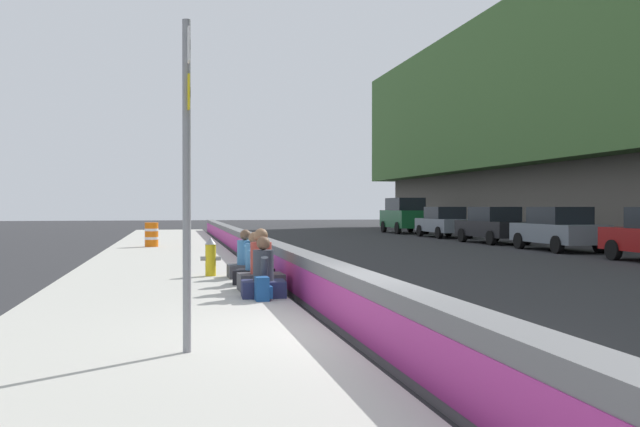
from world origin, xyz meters
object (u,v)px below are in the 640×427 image
object	(u,v)px
backpack	(263,289)
parked_car_midline	(493,225)
seated_person_far	(245,262)
seated_person_foreground	(263,278)
parked_car_farther	(404,215)
seated_person_middle	(261,271)
parked_car_far	(444,222)
parked_car_fourth	(558,229)
fire_hydrant	(211,256)
seated_person_rear	(254,268)
construction_barrel	(152,235)
route_sign_post	(187,161)

from	to	relation	value
backpack	parked_car_midline	distance (m)	22.55
seated_person_far	seated_person_foreground	bearing A→B (deg)	179.44
seated_person_foreground	parked_car_farther	size ratio (longest dim) A/B	0.22
seated_person_middle	parked_car_far	xyz separation A→B (m)	(23.11, -13.10, 0.36)
seated_person_middle	backpack	xyz separation A→B (m)	(-1.44, 0.15, -0.17)
parked_car_fourth	parked_car_far	xyz separation A→B (m)	(11.80, -0.11, 0.00)
seated_person_far	parked_car_far	size ratio (longest dim) A/B	0.24
fire_hydrant	seated_person_foreground	bearing A→B (deg)	-169.69
seated_person_rear	parked_car_far	xyz separation A→B (m)	(21.98, -13.10, 0.39)
seated_person_foreground	parked_car_far	size ratio (longest dim) A/B	0.23
construction_barrel	route_sign_post	bearing A→B (deg)	-177.24
parked_car_midline	parked_car_far	world-z (taller)	same
fire_hydrant	parked_car_fourth	bearing A→B (deg)	-58.70
seated_person_middle	parked_car_farther	bearing A→B (deg)	-23.76
seated_person_foreground	seated_person_middle	distance (m)	0.96
parked_car_midline	parked_car_farther	distance (m)	12.67
parked_car_fourth	parked_car_farther	bearing A→B (deg)	-0.02
seated_person_far	parked_car_midline	bearing A→B (deg)	-42.14
seated_person_far	fire_hydrant	bearing A→B (deg)	56.67
seated_person_far	parked_car_fourth	xyz separation A→B (m)	(8.87, -13.04, 0.39)
parked_car_midline	backpack	bearing A→B (deg)	144.30
seated_person_rear	parked_car_fourth	bearing A→B (deg)	-51.91
seated_person_far	seated_person_rear	bearing A→B (deg)	-177.89
parked_car_midline	seated_person_far	bearing A→B (deg)	137.86
seated_person_foreground	seated_person_far	world-z (taller)	seated_person_far
seated_person_foreground	parked_car_far	distance (m)	27.44
seated_person_far	backpack	distance (m)	3.89
backpack	seated_person_middle	bearing A→B (deg)	-6.05
seated_person_rear	parked_car_farther	xyz separation A→B (m)	(28.41, -13.00, 0.71)
parked_car_far	parked_car_fourth	bearing A→B (deg)	179.47
route_sign_post	backpack	world-z (taller)	route_sign_post
route_sign_post	seated_person_rear	distance (m)	6.88
seated_person_middle	parked_car_midline	bearing A→B (deg)	-37.63
fire_hydrant	seated_person_middle	bearing A→B (deg)	-164.99
parked_car_far	backpack	bearing A→B (deg)	151.64
seated_person_middle	backpack	distance (m)	1.46
parked_car_farther	seated_person_rear	bearing A→B (deg)	155.41
seated_person_rear	parked_car_fourth	distance (m)	16.51
route_sign_post	seated_person_rear	bearing A→B (deg)	-12.81
route_sign_post	seated_person_foreground	distance (m)	4.94
route_sign_post	seated_person_middle	bearing A→B (deg)	-15.35
construction_barrel	parked_car_fourth	size ratio (longest dim) A/B	0.21
seated_person_middle	seated_person_far	distance (m)	2.44
seated_person_foreground	parked_car_fourth	size ratio (longest dim) A/B	0.23
seated_person_far	parked_car_far	bearing A→B (deg)	-32.47
construction_barrel	seated_person_rear	bearing A→B (deg)	-169.97
seated_person_far	parked_car_farther	xyz separation A→B (m)	(27.09, -13.05, 0.71)
parked_car_farther	route_sign_post	bearing A→B (deg)	157.47
construction_barrel	parked_car_fourth	xyz separation A→B (m)	(-3.71, -15.45, 0.24)
backpack	parked_car_farther	world-z (taller)	parked_car_farther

